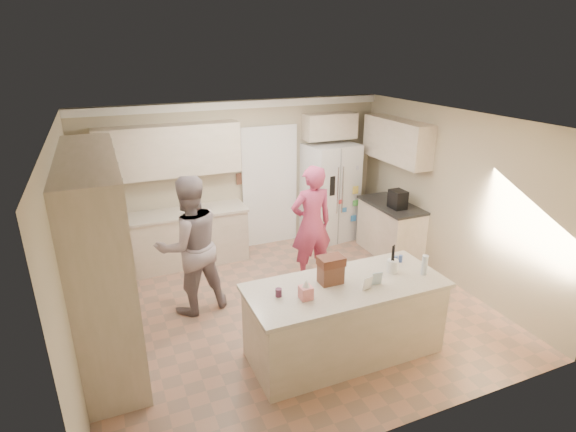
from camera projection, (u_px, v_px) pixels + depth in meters
name	position (u px, v px, depth m)	size (l,w,h in m)	color
floor	(291.00, 310.00, 6.25)	(5.20, 4.60, 0.02)	#A6765B
ceiling	(292.00, 120.00, 5.32)	(5.20, 4.60, 0.02)	white
wall_back	(239.00, 177.00, 7.77)	(5.20, 0.02, 2.60)	#B9AC8C
wall_front	(399.00, 315.00, 3.79)	(5.20, 0.02, 2.60)	#B9AC8C
wall_left	(69.00, 257.00, 4.83)	(0.02, 4.60, 2.60)	#B9AC8C
wall_right	(451.00, 197.00, 6.73)	(0.02, 4.60, 2.60)	#B9AC8C
crown_back	(237.00, 105.00, 7.29)	(5.20, 0.08, 0.12)	white
pantry_bank	(101.00, 255.00, 5.16)	(0.60, 2.60, 2.35)	beige
back_base_cab	(179.00, 240.00, 7.39)	(2.20, 0.60, 0.88)	beige
back_countertop	(177.00, 214.00, 7.22)	(2.24, 0.63, 0.04)	beige
back_upper_cab	(170.00, 151.00, 6.98)	(2.20, 0.35, 0.80)	beige
doorway_opening	(269.00, 188.00, 8.04)	(0.90, 0.06, 2.10)	black
doorway_casing	(270.00, 188.00, 8.01)	(1.02, 0.03, 2.22)	white
wall_frame_upper	(240.00, 163.00, 7.66)	(0.15, 0.02, 0.20)	brown
wall_frame_lower	(241.00, 179.00, 7.75)	(0.15, 0.02, 0.20)	brown
refrigerator	(330.00, 193.00, 8.26)	(0.90, 0.70, 1.80)	white
fridge_seam	(339.00, 198.00, 7.96)	(0.01, 0.02, 1.78)	gray
fridge_dispenser	(329.00, 186.00, 7.78)	(0.22, 0.03, 0.35)	black
fridge_handle_l	(338.00, 191.00, 7.87)	(0.02, 0.02, 0.85)	silver
fridge_handle_r	(343.00, 190.00, 7.91)	(0.02, 0.02, 0.85)	silver
over_fridge_cab	(330.00, 126.00, 7.93)	(0.95, 0.35, 0.45)	beige
right_base_cab	(390.00, 230.00, 7.79)	(0.60, 1.20, 0.88)	beige
right_countertop	(392.00, 205.00, 7.62)	(0.63, 1.24, 0.04)	#2D2B28
right_upper_cab	(397.00, 141.00, 7.47)	(0.35, 1.50, 0.70)	beige
coffee_maker	(398.00, 199.00, 7.37)	(0.22, 0.28, 0.30)	black
island_base	(344.00, 321.00, 5.21)	(2.20, 0.90, 0.88)	beige
island_top	(346.00, 286.00, 5.05)	(2.28, 0.96, 0.05)	beige
utensil_crock	(393.00, 266.00, 5.29)	(0.13, 0.13, 0.15)	white
tissue_box	(306.00, 293.00, 4.73)	(0.13, 0.13, 0.14)	pink
tissue_plume	(306.00, 283.00, 4.69)	(0.08, 0.08, 0.08)	white
dollhouse_body	(331.00, 274.00, 5.03)	(0.26, 0.18, 0.22)	brown
dollhouse_roof	(331.00, 261.00, 4.98)	(0.28, 0.20, 0.10)	#592D1E
jam_jar	(279.00, 293.00, 4.78)	(0.07, 0.07, 0.09)	#59263F
greeting_card_a	(368.00, 283.00, 4.90)	(0.12, 0.01, 0.16)	white
greeting_card_b	(377.00, 279.00, 4.99)	(0.12, 0.01, 0.16)	silver
water_bottle	(425.00, 265.00, 5.22)	(0.07, 0.07, 0.24)	silver
shaker_salt	(396.00, 260.00, 5.51)	(0.05, 0.05, 0.09)	#415A9D
shaker_pepper	(400.00, 259.00, 5.54)	(0.05, 0.05, 0.09)	#415A9D
teen_boy	(190.00, 246.00, 5.93)	(0.93, 0.72, 1.91)	gray
teen_girl	(311.00, 224.00, 6.77)	(0.67, 0.44, 1.82)	#BF3972
fridge_magnets	(340.00, 198.00, 7.95)	(0.76, 0.02, 1.44)	tan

